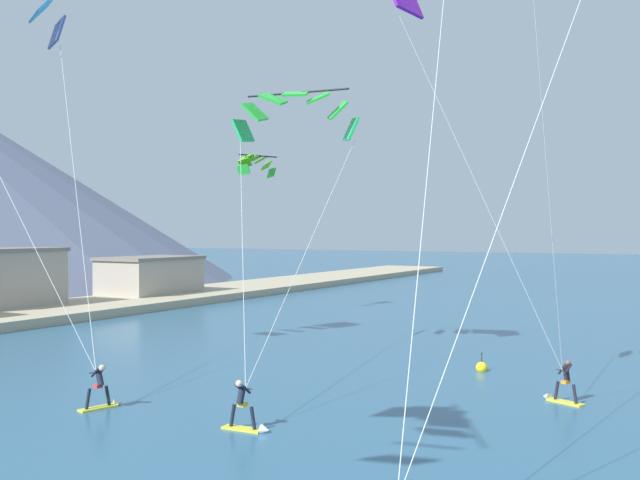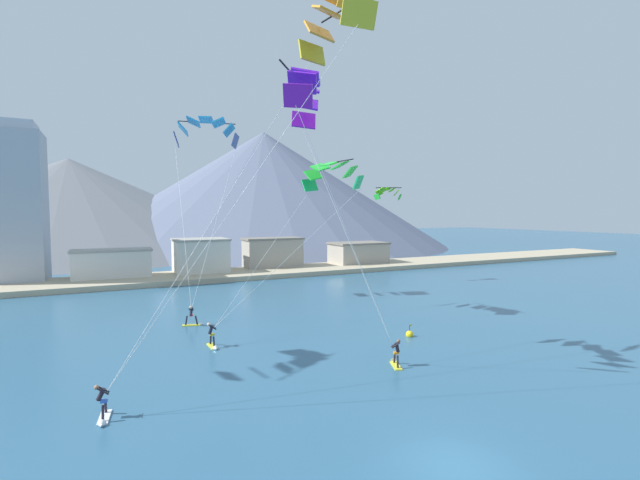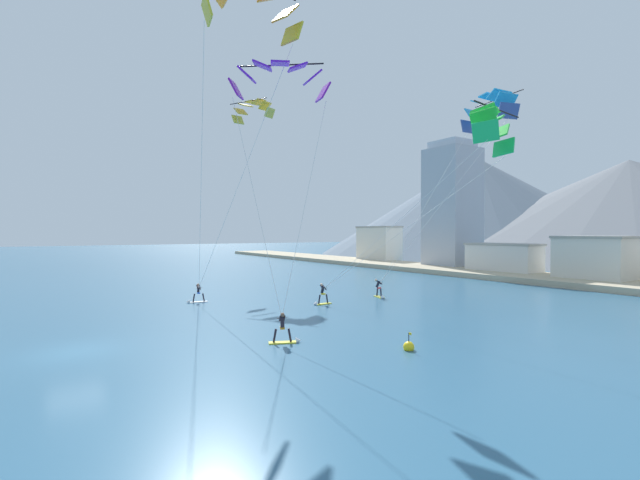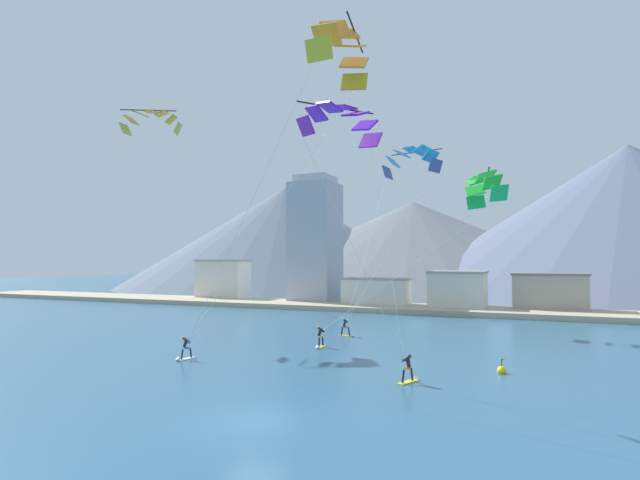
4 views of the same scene
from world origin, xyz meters
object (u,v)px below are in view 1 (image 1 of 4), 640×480
kitesurfer_mid_center (561,389)px  parafoil_kite_distant_low_drift (256,163)px  race_marker_buoy (482,368)px  kitesurfer_near_trail (247,414)px  kitesurfer_near_lead (104,393)px  parafoil_kite_near_trail (296,111)px

kitesurfer_mid_center → parafoil_kite_distant_low_drift: (18.07, 26.67, 11.51)m
kitesurfer_mid_center → parafoil_kite_distant_low_drift: 34.21m
kitesurfer_mid_center → race_marker_buoy: size_ratio=1.72×
kitesurfer_near_trail → kitesurfer_mid_center: kitesurfer_near_trail is taller
kitesurfer_near_trail → parafoil_kite_distant_low_drift: size_ratio=0.44×
kitesurfer_near_lead → parafoil_kite_distant_low_drift: size_ratio=0.44×
kitesurfer_mid_center → kitesurfer_near_lead: bearing=122.5°
race_marker_buoy → parafoil_kite_near_trail: bearing=101.7°
kitesurfer_near_trail → race_marker_buoy: (13.79, -3.83, -0.39)m
kitesurfer_near_trail → kitesurfer_near_lead: bearing=91.3°
kitesurfer_mid_center → parafoil_kite_near_trail: parafoil_kite_near_trail is taller
parafoil_kite_near_trail → kitesurfer_mid_center: bearing=-101.0°
kitesurfer_near_lead → kitesurfer_near_trail: bearing=-88.7°
kitesurfer_near_lead → race_marker_buoy: bearing=-36.4°
kitesurfer_near_lead → race_marker_buoy: kitesurfer_near_lead is taller
kitesurfer_mid_center → parafoil_kite_near_trail: (2.66, 13.64, 12.29)m
kitesurfer_mid_center → race_marker_buoy: kitesurfer_mid_center is taller
kitesurfer_near_trail → race_marker_buoy: kitesurfer_near_trail is taller
kitesurfer_near_lead → kitesurfer_near_trail: kitesurfer_near_trail is taller
kitesurfer_near_lead → parafoil_kite_distant_low_drift: 32.04m
race_marker_buoy → kitesurfer_near_lead: bearing=143.6°
kitesurfer_near_trail → parafoil_kite_near_trail: (11.90, 5.33, 12.24)m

